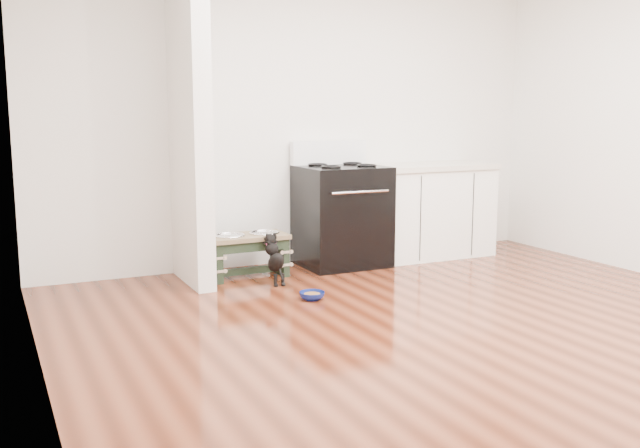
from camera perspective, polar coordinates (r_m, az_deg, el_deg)
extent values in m
plane|color=#3F170B|center=(4.76, 11.12, -8.56)|extent=(5.00, 5.00, 0.00)
plane|color=silver|center=(6.70, -1.50, 8.44)|extent=(5.00, 0.00, 5.00)
plane|color=silver|center=(3.63, -22.00, 7.17)|extent=(0.00, 5.00, 5.00)
cube|color=silver|center=(5.93, -10.41, 8.20)|extent=(0.15, 0.80, 2.70)
cube|color=black|center=(6.57, 1.76, 0.63)|extent=(0.76, 0.65, 0.92)
cube|color=black|center=(6.31, 3.05, -0.28)|extent=(0.58, 0.02, 0.50)
cylinder|color=silver|center=(6.23, 3.25, 2.57)|extent=(0.56, 0.02, 0.02)
cube|color=white|center=(6.76, 0.70, 5.73)|extent=(0.76, 0.08, 0.22)
torus|color=black|center=(6.31, 0.91, 4.60)|extent=(0.18, 0.18, 0.02)
torus|color=black|center=(6.48, 3.77, 4.70)|extent=(0.18, 0.18, 0.02)
torus|color=black|center=(6.56, -0.19, 4.77)|extent=(0.18, 0.18, 0.02)
torus|color=black|center=(6.73, 2.59, 4.87)|extent=(0.18, 0.18, 0.02)
cube|color=white|center=(7.10, 8.71, 0.92)|extent=(1.20, 0.60, 0.86)
cube|color=beige|center=(7.05, 8.80, 4.58)|extent=(1.24, 0.64, 0.05)
cube|color=black|center=(6.95, 9.84, -2.46)|extent=(1.20, 0.06, 0.10)
cube|color=black|center=(6.09, -8.45, -2.95)|extent=(0.06, 0.33, 0.33)
cube|color=black|center=(6.28, -3.26, -2.49)|extent=(0.06, 0.33, 0.33)
cube|color=black|center=(6.02, -5.35, -1.82)|extent=(0.54, 0.03, 0.08)
cube|color=black|center=(6.20, -5.80, -3.73)|extent=(0.54, 0.06, 0.06)
cube|color=brown|center=(6.14, -5.84, -1.02)|extent=(0.68, 0.36, 0.04)
cylinder|color=silver|center=(6.09, -7.24, -1.12)|extent=(0.23, 0.23, 0.04)
cylinder|color=silver|center=(6.20, -4.47, -0.90)|extent=(0.23, 0.23, 0.04)
torus|color=silver|center=(6.09, -7.24, -0.91)|extent=(0.26, 0.26, 0.02)
torus|color=silver|center=(6.19, -4.47, -0.69)|extent=(0.26, 0.26, 0.02)
cylinder|color=black|center=(5.85, -3.58, -4.53)|extent=(0.03, 0.03, 0.10)
cylinder|color=black|center=(5.88, -2.99, -4.46)|extent=(0.03, 0.03, 0.10)
sphere|color=black|center=(5.85, -3.55, -4.93)|extent=(0.04, 0.04, 0.04)
sphere|color=black|center=(5.88, -2.96, -4.86)|extent=(0.04, 0.04, 0.04)
ellipsoid|color=black|center=(5.89, -3.54, -3.09)|extent=(0.12, 0.28, 0.24)
sphere|color=black|center=(5.95, -3.87, -2.01)|extent=(0.11, 0.11, 0.11)
sphere|color=black|center=(5.97, -3.99, -1.25)|extent=(0.10, 0.10, 0.10)
sphere|color=black|center=(6.02, -4.50, -1.17)|extent=(0.03, 0.03, 0.03)
sphere|color=black|center=(6.04, -3.94, -1.13)|extent=(0.03, 0.03, 0.03)
cylinder|color=black|center=(5.81, -3.14, -4.05)|extent=(0.02, 0.08, 0.09)
torus|color=#C1386B|center=(5.96, -3.94, -1.62)|extent=(0.09, 0.06, 0.08)
imported|color=navy|center=(5.45, -0.65, -5.76)|extent=(0.21, 0.21, 0.06)
cylinder|color=#573319|center=(5.45, -0.65, -5.71)|extent=(0.12, 0.12, 0.02)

